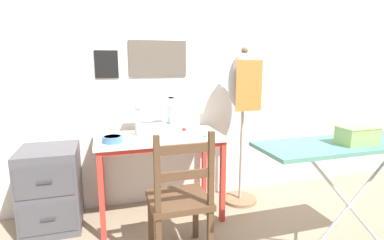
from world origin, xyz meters
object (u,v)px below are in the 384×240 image
at_px(filing_cabinet, 51,188).
at_px(storage_box, 357,135).
at_px(fabric_bowl, 112,139).
at_px(thread_spool_near_machine, 184,129).
at_px(dress_form, 243,94).
at_px(wooden_chair, 180,200).
at_px(sewing_machine, 160,117).
at_px(ironing_board, 355,148).
at_px(scissors, 207,136).

height_order(filing_cabinet, storage_box, storage_box).
bearing_deg(fabric_bowl, thread_spool_near_machine, 18.20).
bearing_deg(filing_cabinet, dress_form, -0.84).
xyz_separation_m(wooden_chair, storage_box, (0.98, -0.42, 0.47)).
height_order(sewing_machine, dress_form, dress_form).
xyz_separation_m(fabric_bowl, wooden_chair, (0.40, -0.47, -0.33)).
xyz_separation_m(wooden_chair, filing_cabinet, (-0.89, 0.67, -0.09)).
bearing_deg(ironing_board, storage_box, -133.45).
xyz_separation_m(filing_cabinet, ironing_board, (1.92, -1.04, 0.47)).
distance_m(scissors, dress_form, 0.54).
bearing_deg(scissors, filing_cabinet, 170.30).
bearing_deg(fabric_bowl, ironing_board, -30.49).
relative_size(thread_spool_near_machine, filing_cabinet, 0.06).
height_order(sewing_machine, storage_box, sewing_machine).
distance_m(fabric_bowl, scissors, 0.76).
distance_m(sewing_machine, filing_cabinet, 1.04).
bearing_deg(scissors, storage_box, -54.33).
height_order(sewing_machine, thread_spool_near_machine, sewing_machine).
bearing_deg(scissors, dress_form, 24.86).
xyz_separation_m(fabric_bowl, ironing_board, (1.43, -0.84, 0.05)).
bearing_deg(filing_cabinet, scissors, -9.70).
xyz_separation_m(scissors, filing_cabinet, (-1.24, 0.21, -0.39)).
distance_m(scissors, wooden_chair, 0.65).
distance_m(filing_cabinet, ironing_board, 2.23).
relative_size(fabric_bowl, ironing_board, 0.12).
xyz_separation_m(sewing_machine, filing_cabinet, (-0.89, 0.00, -0.53)).
bearing_deg(sewing_machine, storage_box, -48.01).
xyz_separation_m(sewing_machine, dress_form, (0.75, -0.02, 0.17)).
height_order(sewing_machine, scissors, sewing_machine).
relative_size(sewing_machine, scissors, 2.72).
bearing_deg(scissors, fabric_bowl, 178.92).
relative_size(dress_form, ironing_board, 1.14).
bearing_deg(ironing_board, filing_cabinet, 151.51).
distance_m(sewing_machine, wooden_chair, 0.80).
xyz_separation_m(sewing_machine, scissors, (0.35, -0.21, -0.14)).
xyz_separation_m(fabric_bowl, filing_cabinet, (-0.49, 0.20, -0.42)).
bearing_deg(storage_box, filing_cabinet, 149.78).
height_order(scissors, storage_box, storage_box).
height_order(fabric_bowl, thread_spool_near_machine, fabric_bowl).
relative_size(scissors, dress_form, 0.10).
relative_size(wooden_chair, dress_form, 0.62).
bearing_deg(storage_box, thread_spool_near_machine, 125.13).
distance_m(scissors, filing_cabinet, 1.32).
bearing_deg(sewing_machine, scissors, -30.99).
bearing_deg(dress_form, storage_box, -78.08).
xyz_separation_m(wooden_chair, dress_form, (0.76, 0.65, 0.61)).
height_order(filing_cabinet, ironing_board, ironing_board).
distance_m(scissors, ironing_board, 1.07).
bearing_deg(scissors, wooden_chair, -127.63).
bearing_deg(storage_box, sewing_machine, 131.99).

